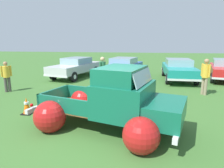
% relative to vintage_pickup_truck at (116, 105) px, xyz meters
% --- Properties ---
extents(ground_plane, '(80.00, 80.00, 0.00)m').
position_rel_vintage_pickup_truck_xyz_m(ground_plane, '(-0.37, 0.11, -0.76)').
color(ground_plane, '#3D6B2D').
extents(vintage_pickup_truck, '(4.97, 3.69, 1.96)m').
position_rel_vintage_pickup_truck_xyz_m(vintage_pickup_truck, '(0.00, 0.00, 0.00)').
color(vintage_pickup_truck, black).
rests_on(vintage_pickup_truck, ground).
extents(show_car_0, '(2.97, 4.99, 1.43)m').
position_rel_vintage_pickup_truck_xyz_m(show_car_0, '(-4.09, 8.37, 0.03)').
color(show_car_0, black).
rests_on(show_car_0, ground).
extents(show_car_1, '(2.93, 4.93, 1.43)m').
position_rel_vintage_pickup_truck_xyz_m(show_car_1, '(-0.64, 8.80, 0.03)').
color(show_car_1, black).
rests_on(show_car_1, ground).
extents(show_car_2, '(1.98, 4.75, 1.43)m').
position_rel_vintage_pickup_truck_xyz_m(show_car_2, '(3.21, 8.36, 0.03)').
color(show_car_2, black).
rests_on(show_car_2, ground).
extents(spectator_0, '(0.47, 0.49, 1.80)m').
position_rel_vintage_pickup_truck_xyz_m(spectator_0, '(3.83, 4.56, 0.28)').
color(spectator_0, gray).
rests_on(spectator_0, ground).
extents(spectator_1, '(0.44, 0.52, 1.80)m').
position_rel_vintage_pickup_truck_xyz_m(spectator_1, '(-1.38, 4.89, 0.28)').
color(spectator_1, '#4C4742').
rests_on(spectator_1, ground).
extents(spectator_2, '(0.48, 0.48, 1.60)m').
position_rel_vintage_pickup_truck_xyz_m(spectator_2, '(-6.24, 3.65, 0.15)').
color(spectator_2, '#4C4742').
rests_on(spectator_2, ground).
extents(lane_cone_0, '(0.36, 0.36, 0.63)m').
position_rel_vintage_pickup_truck_xyz_m(lane_cone_0, '(-3.41, 0.78, -0.45)').
color(lane_cone_0, black).
rests_on(lane_cone_0, ground).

